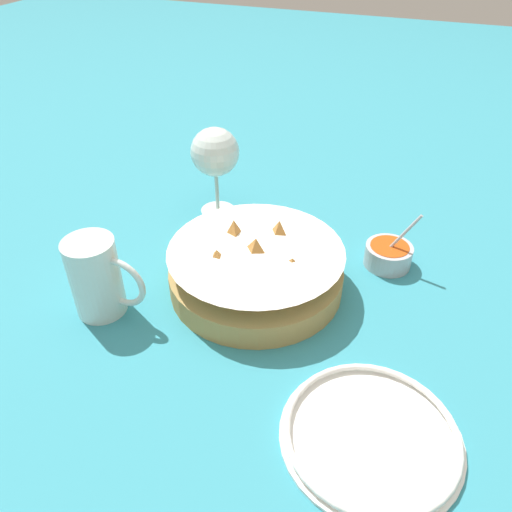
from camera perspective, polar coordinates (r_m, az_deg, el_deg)
ground_plane at (r=0.80m, az=-0.28°, el=-1.80°), size 4.00×4.00×0.00m
food_basket at (r=0.75m, az=-0.02°, el=-1.54°), size 0.26×0.26×0.09m
sauce_cup at (r=0.83m, az=14.89°, el=0.20°), size 0.08×0.08×0.10m
wine_glass at (r=0.90m, az=-4.70°, el=11.51°), size 0.09×0.09×0.16m
beer_mug at (r=0.73m, az=-17.67°, el=-2.62°), size 0.12×0.07×0.12m
side_plate at (r=0.60m, az=13.00°, el=-19.26°), size 0.20×0.20×0.01m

